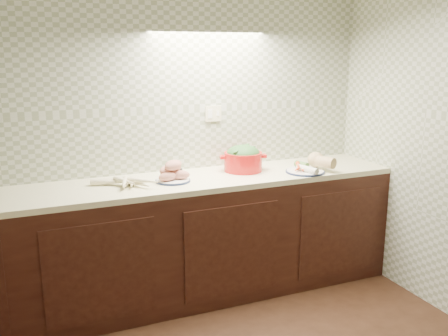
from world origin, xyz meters
name	(u,v)px	position (x,y,z in m)	size (l,w,h in m)	color
room	(251,95)	(0.00, 0.00, 1.63)	(3.60, 3.60, 2.60)	black
counter	(72,318)	(-0.68, 0.68, 0.45)	(3.60, 3.60, 0.90)	black
parsnip_pile	(122,184)	(-0.25, 1.43, 0.93)	(0.28, 0.42, 0.08)	#F4E3C2
sweet_potato_plate	(172,173)	(0.12, 1.48, 0.96)	(0.25, 0.25, 0.15)	#141E43
onion_bowl	(172,171)	(0.16, 1.62, 0.94)	(0.14, 0.14, 0.11)	black
dutch_oven	(243,158)	(0.70, 1.57, 1.00)	(0.36, 0.35, 0.20)	red
veg_plate	(310,164)	(1.18, 1.38, 0.95)	(0.37, 0.36, 0.14)	#141E43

